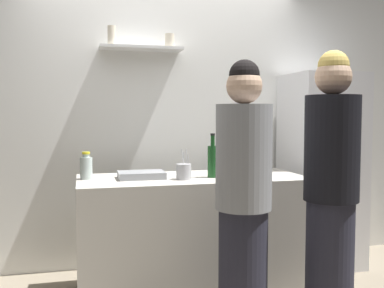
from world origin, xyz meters
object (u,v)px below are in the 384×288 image
utensil_holder (184,172)px  wine_bottle_green_glass (213,160)px  person_blonde (331,192)px  person_grey_hoodie (243,202)px  wine_bottle_amber_glass (231,161)px  wine_bottle_pale_glass (267,158)px  water_bottle_plastic (86,167)px  baking_pan (141,175)px  refrigerator (321,170)px

utensil_holder → wine_bottle_green_glass: 0.25m
person_blonde → person_grey_hoodie: size_ratio=1.04×
wine_bottle_amber_glass → wine_bottle_pale_glass: wine_bottle_amber_glass is taller
person_blonde → water_bottle_plastic: bearing=-19.0°
person_grey_hoodie → wine_bottle_green_glass: bearing=-17.3°
wine_bottle_pale_glass → water_bottle_plastic: size_ratio=1.46×
utensil_holder → person_grey_hoodie: 0.68m
wine_bottle_green_glass → baking_pan: bearing=171.5°
baking_pan → person_grey_hoodie: (0.52, -0.76, -0.08)m
utensil_holder → wine_bottle_pale_glass: bearing=21.4°
refrigerator → wine_bottle_pale_glass: (-0.61, -0.18, 0.14)m
wine_bottle_amber_glass → water_bottle_plastic: bearing=173.6°
water_bottle_plastic → person_grey_hoodie: bearing=-41.6°
utensil_holder → wine_bottle_pale_glass: 0.84m
person_blonde → baking_pan: bearing=-25.6°
water_bottle_plastic → refrigerator: bearing=8.3°
utensil_holder → wine_bottle_amber_glass: bearing=8.8°
person_blonde → refrigerator: bearing=-106.7°
utensil_holder → wine_bottle_green_glass: (0.23, 0.05, 0.07)m
baking_pan → utensil_holder: bearing=-23.8°
wine_bottle_green_glass → utensil_holder: bearing=-167.3°
refrigerator → baking_pan: 1.73m
wine_bottle_amber_glass → wine_bottle_green_glass: size_ratio=0.95×
baking_pan → water_bottle_plastic: (-0.40, 0.05, 0.06)m
utensil_holder → wine_bottle_pale_glass: size_ratio=0.76×
utensil_holder → wine_bottle_amber_glass: size_ratio=0.70×
water_bottle_plastic → person_blonde: bearing=-29.9°
wine_bottle_green_glass → refrigerator: bearing=20.4°
utensil_holder → refrigerator: bearing=19.2°
wine_bottle_amber_glass → person_grey_hoodie: size_ratio=0.19×
refrigerator → wine_bottle_pale_glass: size_ratio=5.90×
refrigerator → person_blonde: (-0.60, -1.16, 0.02)m
refrigerator → person_grey_hoodie: bearing=-136.3°
wine_bottle_amber_glass → wine_bottle_green_glass: (-0.15, -0.01, 0.01)m
person_grey_hoodie → wine_bottle_pale_glass: bearing=-47.2°
utensil_holder → wine_bottle_green_glass: size_ratio=0.67×
wine_bottle_pale_glass → water_bottle_plastic: (-1.47, -0.12, -0.02)m
refrigerator → wine_bottle_green_glass: 1.25m
baking_pan → wine_bottle_green_glass: 0.54m
wine_bottle_pale_glass → person_blonde: (0.01, -0.98, -0.12)m
baking_pan → wine_bottle_green_glass: wine_bottle_green_glass is taller
person_grey_hoodie → refrigerator: bearing=-62.8°
refrigerator → person_blonde: 1.30m
baking_pan → wine_bottle_pale_glass: wine_bottle_pale_glass is taller
water_bottle_plastic → person_blonde: size_ratio=0.11×
baking_pan → wine_bottle_amber_glass: 0.69m
utensil_holder → person_grey_hoodie: person_grey_hoodie is taller
water_bottle_plastic → wine_bottle_pale_glass: bearing=4.8°
person_blonde → wine_bottle_pale_glass: bearing=-78.5°
refrigerator → baking_pan: size_ratio=5.09×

